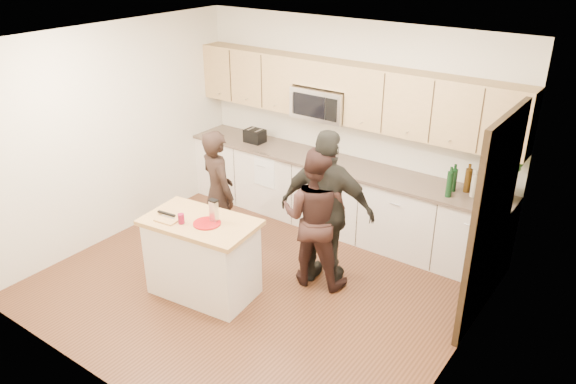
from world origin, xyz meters
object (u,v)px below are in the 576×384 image
Objects in this scene: woman_center at (316,217)px; woman_left at (218,193)px; island at (203,257)px; woman_right at (327,210)px; toaster at (255,136)px.

woman_left is at bearing -8.12° from woman_center.
island is 1.30m from woman_center.
woman_right is at bearing -161.87° from woman_center.
woman_left is 1.44m from woman_right.
woman_right is (0.10, 0.06, 0.09)m from woman_center.
toaster is 2.20m from woman_center.
woman_left is (-0.47, 0.80, 0.33)m from island.
woman_left is at bearing -69.48° from toaster.
toaster is 2.25m from woman_right.
toaster is 0.17× the size of woman_center.
island is 2.42m from toaster.
woman_right is (1.42, 0.18, 0.12)m from woman_left.
woman_left reaches higher than island.
island is at bearing 33.80° from woman_center.
island is 0.70× the size of woman_right.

